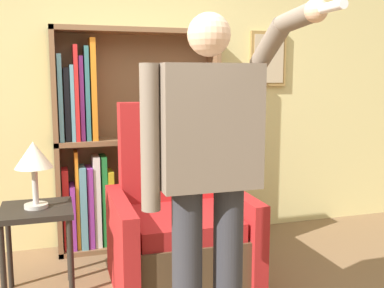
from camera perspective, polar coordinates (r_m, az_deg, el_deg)
name	(u,v)px	position (r m, az deg, el deg)	size (l,w,h in m)	color
wall_back	(123,83)	(3.95, -8.81, 7.71)	(8.00, 0.11, 2.80)	#DBCC84
bookcase	(116,149)	(3.82, -9.67, -0.65)	(1.38, 0.28, 1.84)	brown
armchair	(178,230)	(3.22, -1.84, -10.82)	(0.92, 0.87, 1.27)	#4C3823
person_standing	(209,169)	(2.16, 2.11, -3.13)	(0.63, 0.78, 1.75)	#2D2D33
side_table	(37,223)	(3.13, -19.07, -9.50)	(0.45, 0.45, 0.61)	black
table_lamp	(34,159)	(3.03, -19.46, -1.75)	(0.24, 0.24, 0.43)	#B7B2A8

